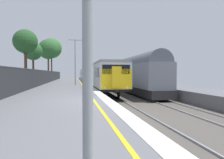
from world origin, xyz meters
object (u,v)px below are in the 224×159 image
at_px(speed_limit_sign, 86,72).
at_px(background_tree_left, 52,49).
at_px(background_tree_back, 48,50).
at_px(commuter_train_at_platform, 89,74).
at_px(background_tree_right, 25,43).
at_px(platform_lamp_mid, 75,58).
at_px(signal_gantry, 88,61).
at_px(background_tree_centre, 32,52).
at_px(freight_train_adjacent_track, 122,73).

distance_m(speed_limit_sign, background_tree_left, 22.44).
bearing_deg(background_tree_back, commuter_train_at_platform, 21.47).
height_order(commuter_train_at_platform, background_tree_back, background_tree_back).
distance_m(speed_limit_sign, background_tree_right, 8.25).
bearing_deg(platform_lamp_mid, speed_limit_sign, 48.99).
bearing_deg(speed_limit_sign, platform_lamp_mid, -131.01).
distance_m(commuter_train_at_platform, signal_gantry, 16.63).
distance_m(background_tree_centre, background_tree_back, 8.74).
bearing_deg(commuter_train_at_platform, platform_lamp_mid, -99.15).
bearing_deg(platform_lamp_mid, signal_gantry, 66.73).
xyz_separation_m(signal_gantry, background_tree_back, (-7.24, 12.99, 2.96)).
bearing_deg(background_tree_left, background_tree_centre, -96.59).
relative_size(background_tree_centre, background_tree_right, 0.98).
bearing_deg(background_tree_centre, platform_lamp_mid, -52.44).
distance_m(background_tree_centre, background_tree_right, 8.82).
distance_m(platform_lamp_mid, background_tree_right, 6.08).
bearing_deg(background_tree_right, background_tree_back, 88.57).
distance_m(commuter_train_at_platform, platform_lamp_mid, 21.10).
height_order(commuter_train_at_platform, freight_train_adjacent_track, freight_train_adjacent_track).
height_order(background_tree_left, background_tree_back, background_tree_left).
bearing_deg(background_tree_left, freight_train_adjacent_track, -53.99).
relative_size(freight_train_adjacent_track, background_tree_back, 3.54).
distance_m(freight_train_adjacent_track, background_tree_centre, 14.91).
bearing_deg(background_tree_back, platform_lamp_mid, -72.69).
bearing_deg(background_tree_right, commuter_train_at_platform, 66.17).
bearing_deg(speed_limit_sign, background_tree_back, 113.83).
height_order(speed_limit_sign, background_tree_centre, background_tree_centre).
relative_size(background_tree_right, background_tree_back, 0.79).
bearing_deg(platform_lamp_mid, background_tree_left, 102.92).
bearing_deg(background_tree_right, platform_lamp_mid, 0.12).
relative_size(commuter_train_at_platform, freight_train_adjacent_track, 2.00).
bearing_deg(signal_gantry, background_tree_left, 111.09).
height_order(speed_limit_sign, background_tree_back, background_tree_back).
xyz_separation_m(speed_limit_sign, platform_lamp_mid, (-1.49, -1.71, 1.65)).
distance_m(freight_train_adjacent_track, signal_gantry, 5.88).
xyz_separation_m(freight_train_adjacent_track, background_tree_centre, (-14.07, 3.49, 3.46)).
bearing_deg(freight_train_adjacent_track, background_tree_right, -158.16).
bearing_deg(background_tree_centre, background_tree_right, -84.06).
xyz_separation_m(freight_train_adjacent_track, background_tree_left, (-12.49, 17.19, 5.63)).
xyz_separation_m(background_tree_left, background_tree_right, (-0.67, -22.46, -2.01)).
height_order(background_tree_centre, background_tree_right, background_tree_right).
bearing_deg(signal_gantry, speed_limit_sign, -97.88).
xyz_separation_m(signal_gantry, background_tree_centre, (-8.58, 4.46, 1.60)).
distance_m(background_tree_left, background_tree_centre, 13.96).
bearing_deg(commuter_train_at_platform, background_tree_left, 168.49).
height_order(commuter_train_at_platform, platform_lamp_mid, platform_lamp_mid).
height_order(speed_limit_sign, background_tree_right, background_tree_right).
height_order(speed_limit_sign, platform_lamp_mid, platform_lamp_mid).
bearing_deg(signal_gantry, freight_train_adjacent_track, 9.97).
bearing_deg(background_tree_back, freight_train_adjacent_track, -43.37).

